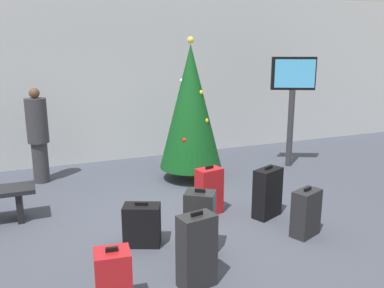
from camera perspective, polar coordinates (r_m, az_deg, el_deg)
name	(u,v)px	position (r m, az deg, el deg)	size (l,w,h in m)	color
ground_plane	(182,221)	(5.68, -1.46, -10.91)	(16.00, 16.00, 0.00)	#424754
back_wall	(120,77)	(8.62, -10.12, 9.31)	(16.00, 0.20, 3.48)	#B7BCC1
holiday_tree	(191,107)	(7.10, -0.19, 5.23)	(1.12, 1.12, 2.53)	#4C3319
flight_info_kiosk	(293,91)	(8.15, 14.07, 7.27)	(0.80, 0.45, 2.17)	#333338
traveller_0	(38,134)	(7.51, -21.01, 1.36)	(0.42, 0.42, 1.68)	#333338
suitcase_0	(142,225)	(5.01, -7.10, -11.31)	(0.51, 0.41, 0.55)	black
suitcase_1	(197,251)	(4.13, 0.67, -14.94)	(0.40, 0.28, 0.80)	#232326
suitcase_2	(267,193)	(5.81, 10.66, -6.82)	(0.48, 0.37, 0.75)	black
suitcase_3	(306,213)	(5.38, 15.86, -9.39)	(0.44, 0.34, 0.64)	#232326
suitcase_4	(209,191)	(5.82, 2.45, -6.69)	(0.40, 0.29, 0.72)	#B2191E
suitcase_5	(200,223)	(4.74, 1.12, -11.09)	(0.43, 0.40, 0.79)	#232326
suitcase_6	(113,281)	(3.91, -11.09, -18.52)	(0.35, 0.30, 0.63)	#B2191E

